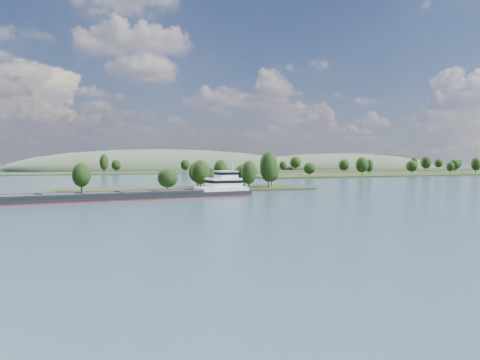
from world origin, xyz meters
name	(u,v)px	position (x,y,z in m)	size (l,w,h in m)	color
ground	(240,204)	(0.00, 120.00, 0.00)	(1800.00, 1800.00, 0.00)	#314655
tree_island	(202,180)	(6.85, 179.16, 3.64)	(100.00, 31.21, 15.82)	black
right_bank	(426,172)	(231.25, 299.66, 0.99)	(320.00, 90.00, 15.17)	black
back_shoreline	(127,172)	(8.11, 399.85, 0.68)	(900.00, 60.00, 16.26)	black
hill_east	(339,169)	(260.00, 470.00, 0.00)	(260.00, 140.00, 36.00)	#394A33
hill_west	(164,170)	(60.00, 500.00, 0.00)	(320.00, 160.00, 44.00)	#394A33
cargo_barge	(143,194)	(-21.30, 147.56, 1.41)	(83.44, 18.50, 11.21)	black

